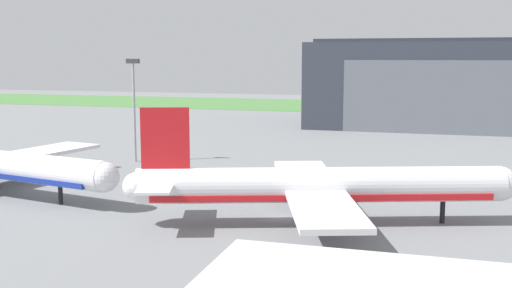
% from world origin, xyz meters
% --- Properties ---
extents(ground_plane, '(440.00, 440.00, 0.00)m').
position_xyz_m(ground_plane, '(0.00, 0.00, 0.00)').
color(ground_plane, slate).
extents(grass_field_strip, '(440.00, 56.00, 0.08)m').
position_xyz_m(grass_field_strip, '(0.00, 160.11, 0.04)').
color(grass_field_strip, '#4C8040').
rests_on(grass_field_strip, ground_plane).
extents(maintenance_hangar, '(88.61, 38.11, 23.14)m').
position_xyz_m(maintenance_hangar, '(28.35, 102.58, 11.11)').
color(maintenance_hangar, '#2D333D').
rests_on(maintenance_hangar, ground_plane).
extents(airliner_near_left, '(41.73, 33.51, 13.05)m').
position_xyz_m(airliner_near_left, '(4.30, -1.41, 4.30)').
color(airliner_near_left, silver).
rests_on(airliner_near_left, ground_plane).
extents(apron_light_mast, '(2.40, 0.50, 18.03)m').
position_xyz_m(apron_light_mast, '(-34.23, 29.30, 10.63)').
color(apron_light_mast, '#99999E').
rests_on(apron_light_mast, ground_plane).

